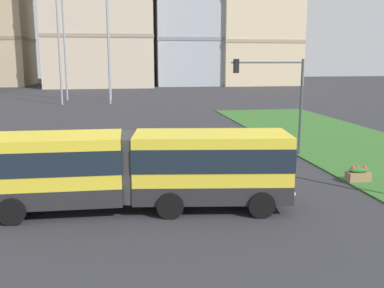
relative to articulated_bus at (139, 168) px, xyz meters
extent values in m
cube|color=yellow|center=(2.83, -0.25, 0.07)|extent=(6.29, 3.31, 2.55)
cube|color=#262628|center=(2.83, -0.25, -0.85)|extent=(6.31, 3.34, 0.70)
cube|color=#19232D|center=(2.83, -0.25, 0.50)|extent=(6.34, 3.36, 0.90)
cube|color=yellow|center=(-3.24, 0.24, 0.07)|extent=(5.26, 2.62, 2.55)
cube|color=#262628|center=(-3.24, 0.24, -0.85)|extent=(5.28, 2.64, 0.70)
cube|color=#19232D|center=(-3.24, 0.24, 0.50)|extent=(5.30, 2.66, 0.90)
cylinder|color=#383838|center=(-0.14, 0.17, 0.07)|extent=(2.40, 2.40, 2.45)
cylinder|color=black|center=(4.79, 0.74, -1.15)|extent=(1.03, 0.42, 1.00)
cylinder|color=black|center=(4.44, -1.74, -1.15)|extent=(1.03, 0.42, 1.00)
cylinder|color=black|center=(1.42, 1.21, -1.15)|extent=(1.03, 0.42, 1.00)
cylinder|color=black|center=(1.07, -1.26, -1.15)|extent=(1.03, 0.42, 1.00)
cylinder|color=black|center=(-4.51, 1.52, -1.15)|extent=(1.01, 0.30, 1.00)
cylinder|color=black|center=(-4.57, -0.98, -1.15)|extent=(1.01, 0.30, 1.00)
sphere|color=#F9EFC6|center=(5.94, 0.22, -0.85)|extent=(0.24, 0.24, 0.24)
sphere|color=#F9EFC6|center=(5.69, -1.56, -0.85)|extent=(0.24, 0.24, 0.24)
cube|color=#937051|center=(10.49, 2.09, -1.35)|extent=(1.10, 0.56, 0.44)
ellipsoid|color=#2D6B28|center=(10.49, 2.09, -1.03)|extent=(0.99, 0.50, 0.28)
sphere|color=red|center=(10.21, 2.09, -0.93)|extent=(0.20, 0.20, 0.20)
sphere|color=red|center=(10.49, 2.17, -0.93)|extent=(0.20, 0.20, 0.20)
sphere|color=red|center=(10.77, 2.03, -0.93)|extent=(0.20, 0.20, 0.20)
cylinder|color=#474C51|center=(10.09, 8.28, 1.25)|extent=(0.16, 0.16, 5.80)
cylinder|color=#474C51|center=(7.91, 8.28, 3.95)|extent=(4.35, 0.10, 0.10)
cube|color=black|center=(6.04, 8.28, 3.75)|extent=(0.28, 0.28, 0.80)
sphere|color=red|center=(6.04, 8.28, 4.00)|extent=(0.16, 0.16, 0.16)
sphere|color=yellow|center=(6.04, 8.28, 3.74)|extent=(0.16, 0.16, 0.16)
sphere|color=green|center=(6.04, 8.28, 3.48)|extent=(0.16, 0.16, 0.16)
cube|color=gray|center=(-4.32, 78.44, 8.32)|extent=(21.20, 17.30, 0.70)
cube|color=gray|center=(16.71, 82.65, 7.95)|extent=(19.01, 18.93, 0.70)
cube|color=#9C8D6E|center=(29.38, 81.98, 7.55)|extent=(17.09, 19.89, 0.70)
cube|color=#9C8D6E|center=(29.38, 81.98, 16.41)|extent=(17.09, 19.89, 0.70)
camera|label=1|loc=(-0.68, -16.83, 4.22)|focal=41.51mm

